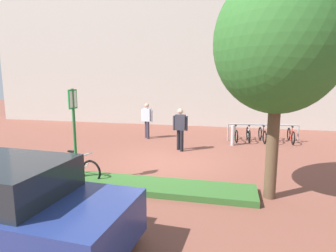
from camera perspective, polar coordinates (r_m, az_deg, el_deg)
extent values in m
plane|color=brown|center=(9.87, -0.34, -7.41)|extent=(60.00, 60.00, 0.00)
cube|color=#B2ADA3|center=(18.08, 6.19, 16.16)|extent=(28.00, 1.20, 10.00)
cube|color=#336028|center=(7.82, -9.28, -11.52)|extent=(7.00, 1.10, 0.16)
cylinder|color=brown|center=(7.14, 20.39, -4.14)|extent=(0.28, 0.28, 2.51)
ellipsoid|color=#2D6628|center=(7.01, 21.56, 15.53)|extent=(2.93, 2.93, 3.22)
cylinder|color=#2D7238|center=(8.07, -18.40, -2.12)|extent=(0.08, 0.08, 2.62)
cube|color=#198C33|center=(7.94, -18.79, 5.18)|extent=(0.05, 0.36, 0.52)
cube|color=white|center=(7.94, -18.79, 5.18)|extent=(0.05, 0.30, 0.44)
torus|color=black|center=(8.86, -20.43, -7.77)|extent=(0.66, 0.20, 0.66)
torus|color=black|center=(8.19, -15.33, -8.91)|extent=(0.66, 0.20, 0.66)
cylinder|color=silver|center=(8.45, -18.06, -6.90)|extent=(0.83, 0.21, 0.04)
cylinder|color=silver|center=(8.46, -17.47, -8.65)|extent=(0.60, 0.16, 0.44)
cylinder|color=silver|center=(8.54, -19.01, -5.94)|extent=(0.04, 0.04, 0.28)
cube|color=black|center=(8.50, -19.07, -4.90)|extent=(0.21, 0.12, 0.05)
cylinder|color=silver|center=(8.13, -16.14, -5.54)|extent=(0.13, 0.42, 0.04)
cylinder|color=#99999E|center=(13.55, 12.06, -1.25)|extent=(0.06, 0.06, 0.80)
cylinder|color=#99999E|center=(14.13, 24.91, -1.49)|extent=(0.06, 0.06, 0.80)
cylinder|color=#99999E|center=(13.69, 18.71, 0.26)|extent=(3.14, 0.33, 0.06)
torus|color=black|center=(13.16, 13.72, -2.05)|extent=(0.16, 0.61, 0.61)
torus|color=black|center=(14.07, 13.03, -1.30)|extent=(0.16, 0.61, 0.61)
cylinder|color=#1E7233|center=(13.58, 13.40, -0.82)|extent=(0.16, 0.76, 0.03)
cylinder|color=#1E7233|center=(13.71, 13.29, -1.71)|extent=(0.13, 0.55, 0.40)
cylinder|color=#1E7233|center=(13.39, 13.54, -0.49)|extent=(0.03, 0.03, 0.26)
cube|color=black|center=(13.37, 13.57, 0.14)|extent=(0.10, 0.19, 0.05)
cylinder|color=#1E7233|center=(13.88, 13.18, 0.41)|extent=(0.39, 0.10, 0.04)
torus|color=black|center=(13.24, 16.18, -2.09)|extent=(0.08, 0.61, 0.61)
torus|color=black|center=(14.16, 15.80, -1.34)|extent=(0.08, 0.61, 0.61)
cylinder|color=silver|center=(13.66, 16.02, -0.87)|extent=(0.07, 0.77, 0.03)
cylinder|color=silver|center=(13.80, 15.94, -1.75)|extent=(0.06, 0.56, 0.40)
cylinder|color=silver|center=(13.48, 16.11, -0.53)|extent=(0.03, 0.03, 0.26)
cube|color=black|center=(13.46, 16.14, 0.08)|extent=(0.08, 0.19, 0.05)
cylinder|color=silver|center=(13.97, 15.93, 0.35)|extent=(0.39, 0.05, 0.04)
torus|color=black|center=(13.33, 19.03, -2.16)|extent=(0.13, 0.61, 0.61)
torus|color=black|center=(14.23, 18.19, -1.41)|extent=(0.13, 0.61, 0.61)
cylinder|color=black|center=(13.74, 18.64, -0.94)|extent=(0.13, 0.77, 0.03)
cylinder|color=black|center=(13.87, 18.51, -1.82)|extent=(0.10, 0.56, 0.40)
cylinder|color=black|center=(13.56, 18.82, -0.61)|extent=(0.03, 0.03, 0.26)
cube|color=black|center=(13.54, 18.85, 0.00)|extent=(0.10, 0.19, 0.05)
cylinder|color=black|center=(14.05, 18.37, 0.28)|extent=(0.39, 0.08, 0.04)
torus|color=black|center=(13.49, 21.08, -2.14)|extent=(0.15, 0.61, 0.61)
torus|color=black|center=(14.41, 21.14, -1.44)|extent=(0.15, 0.61, 0.61)
cylinder|color=red|center=(13.91, 21.16, -0.96)|extent=(0.15, 0.77, 0.03)
cylinder|color=red|center=(14.04, 21.11, -1.83)|extent=(0.12, 0.56, 0.40)
cylinder|color=red|center=(13.73, 21.18, -0.63)|extent=(0.03, 0.03, 0.26)
cube|color=black|center=(13.70, 21.21, -0.02)|extent=(0.10, 0.19, 0.05)
cylinder|color=red|center=(14.23, 21.24, 0.23)|extent=(0.39, 0.10, 0.04)
torus|color=black|center=(13.59, 24.05, -2.25)|extent=(0.06, 0.61, 0.61)
torus|color=black|center=(14.50, 23.31, -1.51)|extent=(0.06, 0.61, 0.61)
cylinder|color=red|center=(14.01, 23.72, -1.06)|extent=(0.04, 0.77, 0.03)
cylinder|color=red|center=(14.14, 23.59, -1.92)|extent=(0.04, 0.56, 0.40)
cylinder|color=red|center=(13.83, 23.89, -0.73)|extent=(0.03, 0.03, 0.26)
cube|color=black|center=(13.81, 23.93, -0.13)|extent=(0.08, 0.18, 0.05)
cylinder|color=red|center=(14.32, 23.51, 0.14)|extent=(0.39, 0.04, 0.04)
cylinder|color=#ADADB2|center=(12.60, 13.00, -1.85)|extent=(0.16, 0.16, 0.90)
cylinder|color=black|center=(11.53, 2.15, -2.77)|extent=(0.14, 0.14, 0.85)
cylinder|color=black|center=(11.28, 2.82, -3.05)|extent=(0.14, 0.14, 0.85)
cube|color=#2D2D38|center=(11.27, 2.51, 0.74)|extent=(0.40, 0.24, 0.62)
cylinder|color=#2D2D38|center=(11.33, 1.22, 0.63)|extent=(0.09, 0.09, 0.59)
cylinder|color=#2D2D38|center=(11.23, 3.81, 0.54)|extent=(0.09, 0.09, 0.59)
sphere|color=tan|center=(11.21, 2.52, 3.02)|extent=(0.22, 0.22, 0.22)
cylinder|color=#383342|center=(13.71, -4.08, -0.84)|extent=(0.14, 0.14, 0.85)
cylinder|color=#383342|center=(13.94, -4.44, -0.67)|extent=(0.14, 0.14, 0.85)
cube|color=silver|center=(13.71, -4.30, 2.27)|extent=(0.43, 0.30, 0.62)
cylinder|color=silver|center=(13.60, -3.32, 2.09)|extent=(0.09, 0.09, 0.59)
cylinder|color=silver|center=(13.83, -5.27, 2.19)|extent=(0.09, 0.09, 0.59)
sphere|color=tan|center=(13.67, -4.32, 4.14)|extent=(0.22, 0.22, 0.22)
cube|color=navy|center=(5.62, -29.84, -15.54)|extent=(4.39, 2.04, 0.76)
cylinder|color=black|center=(5.57, -11.33, -17.87)|extent=(0.65, 0.26, 0.64)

